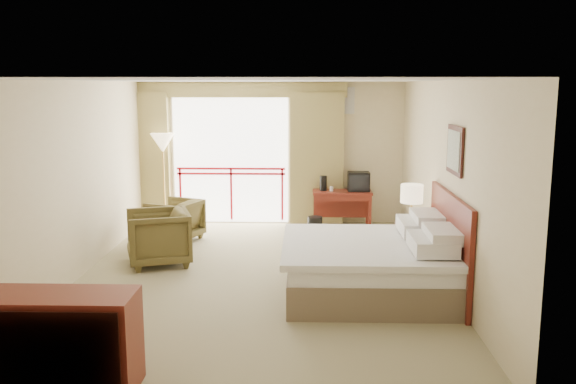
{
  "coord_description": "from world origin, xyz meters",
  "views": [
    {
      "loc": [
        0.63,
        -8.12,
        2.65
      ],
      "look_at": [
        0.39,
        0.4,
        1.14
      ],
      "focal_mm": 38.0,
      "sensor_mm": 36.0,
      "label": 1
    }
  ],
  "objects_px": {
    "nightstand": "(411,246)",
    "desk": "(342,199)",
    "armchair_far": "(176,240)",
    "dresser": "(61,342)",
    "wastebasket": "(315,226)",
    "floor_lamp": "(163,146)",
    "armchair_near": "(159,264)",
    "side_table": "(145,223)",
    "tv": "(359,182)",
    "bed": "(372,265)",
    "table_lamp": "(412,194)"
  },
  "relations": [
    {
      "from": "bed",
      "to": "floor_lamp",
      "type": "xyz_separation_m",
      "value": [
        -3.52,
        3.73,
        1.13
      ]
    },
    {
      "from": "side_table",
      "to": "nightstand",
      "type": "bearing_deg",
      "value": -12.83
    },
    {
      "from": "wastebasket",
      "to": "side_table",
      "type": "distance_m",
      "value": 2.96
    },
    {
      "from": "tv",
      "to": "desk",
      "type": "bearing_deg",
      "value": 168.67
    },
    {
      "from": "nightstand",
      "to": "wastebasket",
      "type": "xyz_separation_m",
      "value": [
        -1.38,
        1.86,
        -0.14
      ]
    },
    {
      "from": "bed",
      "to": "floor_lamp",
      "type": "bearing_deg",
      "value": 133.37
    },
    {
      "from": "table_lamp",
      "to": "dresser",
      "type": "relative_size",
      "value": 0.44
    },
    {
      "from": "armchair_far",
      "to": "floor_lamp",
      "type": "distance_m",
      "value": 1.92
    },
    {
      "from": "bed",
      "to": "tv",
      "type": "distance_m",
      "value": 3.63
    },
    {
      "from": "nightstand",
      "to": "desk",
      "type": "distance_m",
      "value": 2.59
    },
    {
      "from": "nightstand",
      "to": "table_lamp",
      "type": "xyz_separation_m",
      "value": [
        0.0,
        0.05,
        0.76
      ]
    },
    {
      "from": "bed",
      "to": "dresser",
      "type": "relative_size",
      "value": 1.62
    },
    {
      "from": "desk",
      "to": "armchair_near",
      "type": "bearing_deg",
      "value": -136.73
    },
    {
      "from": "floor_lamp",
      "to": "nightstand",
      "type": "bearing_deg",
      "value": -30.86
    },
    {
      "from": "desk",
      "to": "armchair_far",
      "type": "relative_size",
      "value": 1.39
    },
    {
      "from": "bed",
      "to": "desk",
      "type": "distance_m",
      "value": 3.65
    },
    {
      "from": "armchair_far",
      "to": "side_table",
      "type": "distance_m",
      "value": 0.72
    },
    {
      "from": "table_lamp",
      "to": "tv",
      "type": "bearing_deg",
      "value": 103.79
    },
    {
      "from": "wastebasket",
      "to": "side_table",
      "type": "height_order",
      "value": "side_table"
    },
    {
      "from": "floor_lamp",
      "to": "dresser",
      "type": "xyz_separation_m",
      "value": [
        0.54,
        -6.32,
        -1.07
      ]
    },
    {
      "from": "bed",
      "to": "tv",
      "type": "relative_size",
      "value": 5.4
    },
    {
      "from": "table_lamp",
      "to": "floor_lamp",
      "type": "relative_size",
      "value": 0.33
    },
    {
      "from": "bed",
      "to": "side_table",
      "type": "relative_size",
      "value": 3.65
    },
    {
      "from": "tv",
      "to": "nightstand",
      "type": "bearing_deg",
      "value": -77.79
    },
    {
      "from": "table_lamp",
      "to": "armchair_near",
      "type": "xyz_separation_m",
      "value": [
        -3.73,
        -0.06,
        -1.07
      ]
    },
    {
      "from": "armchair_near",
      "to": "dresser",
      "type": "relative_size",
      "value": 0.69
    },
    {
      "from": "armchair_near",
      "to": "dresser",
      "type": "distance_m",
      "value": 3.82
    },
    {
      "from": "side_table",
      "to": "floor_lamp",
      "type": "relative_size",
      "value": 0.33
    },
    {
      "from": "bed",
      "to": "table_lamp",
      "type": "xyz_separation_m",
      "value": [
        0.69,
        1.26,
        0.69
      ]
    },
    {
      "from": "desk",
      "to": "wastebasket",
      "type": "bearing_deg",
      "value": -128.6
    },
    {
      "from": "nightstand",
      "to": "armchair_near",
      "type": "distance_m",
      "value": 3.75
    },
    {
      "from": "bed",
      "to": "armchair_far",
      "type": "height_order",
      "value": "bed"
    },
    {
      "from": "desk",
      "to": "armchair_far",
      "type": "bearing_deg",
      "value": -157.77
    },
    {
      "from": "desk",
      "to": "side_table",
      "type": "xyz_separation_m",
      "value": [
        -3.31,
        -1.48,
        -0.15
      ]
    },
    {
      "from": "table_lamp",
      "to": "floor_lamp",
      "type": "distance_m",
      "value": 4.9
    },
    {
      "from": "bed",
      "to": "armchair_near",
      "type": "distance_m",
      "value": 3.29
    },
    {
      "from": "armchair_far",
      "to": "dresser",
      "type": "distance_m",
      "value": 5.23
    },
    {
      "from": "tv",
      "to": "floor_lamp",
      "type": "xyz_separation_m",
      "value": [
        -3.64,
        0.14,
        0.63
      ]
    },
    {
      "from": "armchair_near",
      "to": "side_table",
      "type": "xyz_separation_m",
      "value": [
        -0.45,
        0.96,
        0.4
      ]
    },
    {
      "from": "desk",
      "to": "tv",
      "type": "relative_size",
      "value": 2.76
    },
    {
      "from": "side_table",
      "to": "floor_lamp",
      "type": "xyz_separation_m",
      "value": [
        -0.03,
        1.57,
        1.11
      ]
    },
    {
      "from": "wastebasket",
      "to": "dresser",
      "type": "distance_m",
      "value": 6.11
    },
    {
      "from": "tv",
      "to": "dresser",
      "type": "distance_m",
      "value": 6.93
    },
    {
      "from": "table_lamp",
      "to": "side_table",
      "type": "xyz_separation_m",
      "value": [
        -4.18,
        0.9,
        -0.67
      ]
    },
    {
      "from": "wastebasket",
      "to": "armchair_far",
      "type": "height_order",
      "value": "armchair_far"
    },
    {
      "from": "desk",
      "to": "floor_lamp",
      "type": "height_order",
      "value": "floor_lamp"
    },
    {
      "from": "tv",
      "to": "side_table",
      "type": "xyz_separation_m",
      "value": [
        -3.61,
        -1.43,
        -0.48
      ]
    },
    {
      "from": "tv",
      "to": "wastebasket",
      "type": "distance_m",
      "value": 1.2
    },
    {
      "from": "side_table",
      "to": "dresser",
      "type": "distance_m",
      "value": 4.78
    },
    {
      "from": "dresser",
      "to": "table_lamp",
      "type": "bearing_deg",
      "value": 51.14
    }
  ]
}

